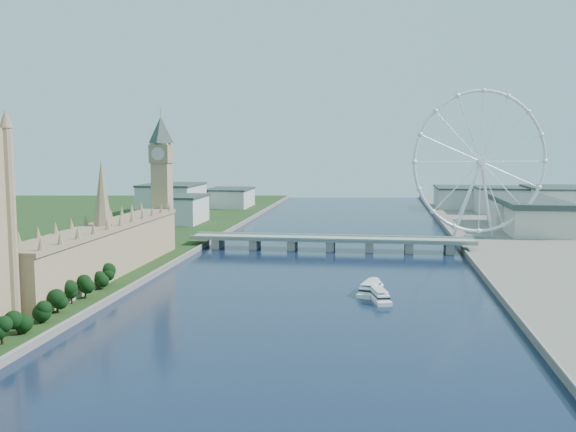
# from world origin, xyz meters

# --- Properties ---
(ground) EXTENTS (2000.00, 2000.00, 0.00)m
(ground) POSITION_xyz_m (0.00, 0.00, 0.00)
(ground) COLOR #15253D
(ground) RESTS_ON ground
(tree_row) EXTENTS (7.78, 183.78, 18.60)m
(tree_row) POSITION_xyz_m (-113.00, 58.00, 8.41)
(tree_row) COLOR black
(tree_row) RESTS_ON ground
(parliament_range) EXTENTS (24.00, 200.00, 70.00)m
(parliament_range) POSITION_xyz_m (-128.00, 170.00, 18.48)
(parliament_range) COLOR tan
(parliament_range) RESTS_ON ground
(big_ben) EXTENTS (20.02, 20.02, 110.00)m
(big_ben) POSITION_xyz_m (-128.00, 278.00, 66.57)
(big_ben) COLOR tan
(big_ben) RESTS_ON ground
(westminster_bridge) EXTENTS (220.00, 22.00, 9.50)m
(westminster_bridge) POSITION_xyz_m (0.00, 300.00, 6.63)
(westminster_bridge) COLOR gray
(westminster_bridge) RESTS_ON ground
(london_eye) EXTENTS (113.60, 39.12, 124.30)m
(london_eye) POSITION_xyz_m (119.98, 355.08, 67.52)
(london_eye) COLOR silver
(london_eye) RESTS_ON ground
(county_hall) EXTENTS (54.00, 144.00, 35.00)m
(county_hall) POSITION_xyz_m (175.00, 430.00, 0.00)
(county_hall) COLOR beige
(county_hall) RESTS_ON ground
(city_skyline) EXTENTS (505.00, 280.00, 32.00)m
(city_skyline) POSITION_xyz_m (39.22, 560.08, 16.96)
(city_skyline) COLOR beige
(city_skyline) RESTS_ON ground
(tour_boat_near) EXTENTS (15.51, 33.02, 7.09)m
(tour_boat_near) POSITION_xyz_m (32.39, 156.51, 0.00)
(tour_boat_near) COLOR silver
(tour_boat_near) RESTS_ON ground
(tour_boat_far) EXTENTS (14.88, 31.46, 6.74)m
(tour_boat_far) POSITION_xyz_m (37.25, 140.64, 0.00)
(tour_boat_far) COLOR white
(tour_boat_far) RESTS_ON ground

